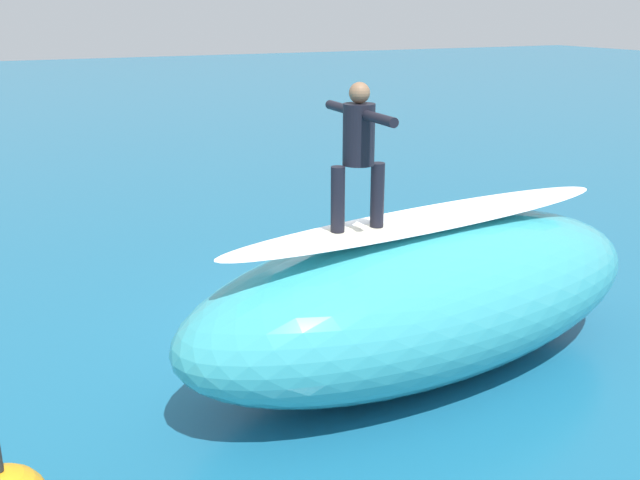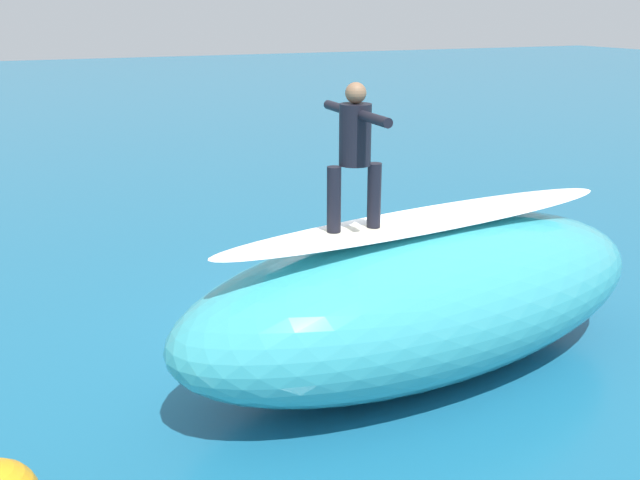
{
  "view_description": "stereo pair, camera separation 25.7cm",
  "coord_description": "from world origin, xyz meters",
  "views": [
    {
      "loc": [
        4.29,
        8.7,
        4.41
      ],
      "look_at": [
        0.27,
        0.31,
        1.44
      ],
      "focal_mm": 41.19,
      "sensor_mm": 36.0,
      "label": 1
    },
    {
      "loc": [
        4.06,
        8.81,
        4.41
      ],
      "look_at": [
        0.27,
        0.31,
        1.44
      ],
      "focal_mm": 41.19,
      "sensor_mm": 36.0,
      "label": 2
    }
  ],
  "objects": [
    {
      "name": "foam_patch_mid",
      "position": [
        -1.57,
        -1.44,
        0.07
      ],
      "size": [
        0.67,
        0.59,
        0.14
      ],
      "primitive_type": "ellipsoid",
      "rotation": [
        0.0,
        0.0,
        0.35
      ],
      "color": "white",
      "rests_on": "ground_plane"
    },
    {
      "name": "wave_foam_lip",
      "position": [
        -0.58,
        1.64,
        1.98
      ],
      "size": [
        5.8,
        1.69,
        0.08
      ],
      "primitive_type": "ellipsoid",
      "rotation": [
        0.0,
        0.0,
        0.14
      ],
      "color": "white",
      "rests_on": "wave_crest"
    },
    {
      "name": "foam_patch_near",
      "position": [
        -2.3,
        -2.19,
        0.09
      ],
      "size": [
        1.01,
        1.0,
        0.17
      ],
      "primitive_type": "ellipsoid",
      "rotation": [
        0.0,
        0.0,
        2.51
      ],
      "color": "white",
      "rests_on": "ground_plane"
    },
    {
      "name": "ground_plane",
      "position": [
        0.0,
        0.0,
        0.0
      ],
      "size": [
        120.0,
        120.0,
        0.0
      ],
      "primitive_type": "plane",
      "color": "#196084"
    },
    {
      "name": "surfboard_riding",
      "position": [
        0.51,
        1.78,
        1.98
      ],
      "size": [
        1.93,
        0.54,
        0.09
      ],
      "primitive_type": "ellipsoid",
      "rotation": [
        0.0,
        0.0,
        -0.03
      ],
      "color": "#EAE5C6",
      "rests_on": "wave_crest"
    },
    {
      "name": "surfboard_paddling",
      "position": [
        0.02,
        -1.16,
        0.03
      ],
      "size": [
        2.16,
        1.5,
        0.07
      ],
      "primitive_type": "ellipsoid",
      "rotation": [
        0.0,
        0.0,
        0.51
      ],
      "color": "#33B2D1",
      "rests_on": "ground_plane"
    },
    {
      "name": "wave_crest",
      "position": [
        -0.58,
        1.64,
        0.97
      ],
      "size": [
        7.03,
        3.52,
        1.94
      ],
      "primitive_type": "ellipsoid",
      "rotation": [
        0.0,
        0.0,
        0.14
      ],
      "color": "teal",
      "rests_on": "ground_plane"
    },
    {
      "name": "surfer_riding",
      "position": [
        0.51,
        1.78,
        2.97
      ],
      "size": [
        0.64,
        1.54,
        1.62
      ],
      "rotation": [
        0.0,
        0.0,
        -0.03
      ],
      "color": "black",
      "rests_on": "surfboard_riding"
    },
    {
      "name": "surfer_paddling",
      "position": [
        -0.1,
        -1.23,
        0.21
      ],
      "size": [
        1.68,
        1.08,
        0.33
      ],
      "rotation": [
        0.0,
        0.0,
        0.51
      ],
      "color": "black",
      "rests_on": "surfboard_paddling"
    }
  ]
}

